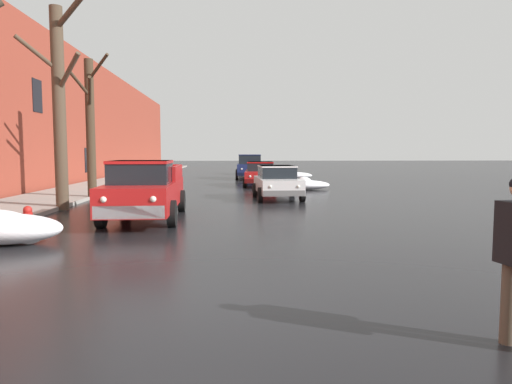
% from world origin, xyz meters
% --- Properties ---
extents(ground_plane, '(200.00, 200.00, 0.00)m').
position_xyz_m(ground_plane, '(0.00, 0.00, 0.00)').
color(ground_plane, black).
extents(left_sidewalk_slab, '(3.34, 80.00, 0.13)m').
position_xyz_m(left_sidewalk_slab, '(-6.84, 18.00, 0.07)').
color(left_sidewalk_slab, gray).
rests_on(left_sidewalk_slab, ground).
extents(brick_townhouse_facade, '(0.63, 80.00, 8.33)m').
position_xyz_m(brick_townhouse_facade, '(-9.01, 18.00, 4.17)').
color(brick_townhouse_facade, brown).
rests_on(brick_townhouse_facade, ground).
extents(snow_bank_near_corner_left, '(2.62, 1.32, 0.67)m').
position_xyz_m(snow_bank_near_corner_left, '(-4.25, 4.23, 0.33)').
color(snow_bank_near_corner_left, white).
rests_on(snow_bank_near_corner_left, ground).
extents(snow_bank_along_left_kerb, '(2.98, 1.34, 0.70)m').
position_xyz_m(snow_bank_along_left_kerb, '(4.52, 18.22, 0.28)').
color(snow_bank_along_left_kerb, white).
rests_on(snow_bank_along_left_kerb, ground).
extents(snow_bank_mid_block_left, '(1.73, 1.25, 0.80)m').
position_xyz_m(snow_bank_mid_block_left, '(-4.99, 29.48, 0.38)').
color(snow_bank_mid_block_left, white).
rests_on(snow_bank_mid_block_left, ground).
extents(snow_bank_near_corner_right, '(3.19, 1.18, 0.63)m').
position_xyz_m(snow_bank_near_corner_right, '(5.14, 27.73, 0.28)').
color(snow_bank_near_corner_right, white).
rests_on(snow_bank_near_corner_right, ground).
extents(bare_tree_second_along_sidewalk, '(2.67, 1.44, 7.24)m').
position_xyz_m(bare_tree_second_along_sidewalk, '(-5.07, 10.23, 3.67)').
color(bare_tree_second_along_sidewalk, '#4C3D2D').
rests_on(bare_tree_second_along_sidewalk, ground).
extents(bare_tree_mid_block, '(1.47, 1.81, 5.90)m').
position_xyz_m(bare_tree_mid_block, '(-5.09, 13.71, 3.09)').
color(bare_tree_mid_block, '#423323').
rests_on(bare_tree_mid_block, ground).
extents(pickup_truck_red_approaching_near_lane, '(2.17, 5.48, 1.76)m').
position_xyz_m(pickup_truck_red_approaching_near_lane, '(-1.83, 7.81, 0.88)').
color(pickup_truck_red_approaching_near_lane, red).
rests_on(pickup_truck_red_approaching_near_lane, ground).
extents(sedan_white_parked_kerbside_close, '(1.98, 4.15, 1.42)m').
position_xyz_m(sedan_white_parked_kerbside_close, '(2.69, 13.61, 0.75)').
color(sedan_white_parked_kerbside_close, silver).
rests_on(sedan_white_parked_kerbside_close, ground).
extents(sedan_red_parked_kerbside_mid, '(2.15, 4.49, 1.42)m').
position_xyz_m(sedan_red_parked_kerbside_mid, '(2.47, 21.22, 0.75)').
color(sedan_red_parked_kerbside_mid, red).
rests_on(sedan_red_parked_kerbside_mid, ground).
extents(suv_darkblue_parked_far_down_block, '(2.09, 4.65, 1.82)m').
position_xyz_m(suv_darkblue_parked_far_down_block, '(2.13, 28.41, 0.99)').
color(suv_darkblue_parked_far_down_block, navy).
rests_on(suv_darkblue_parked_far_down_block, ground).
extents(sedan_grey_queued_behind_truck, '(2.20, 4.46, 1.42)m').
position_xyz_m(sedan_grey_queued_behind_truck, '(2.53, 35.61, 0.75)').
color(sedan_grey_queued_behind_truck, slate).
rests_on(sedan_grey_queued_behind_truck, ground).
extents(fire_hydrant, '(0.42, 0.22, 0.71)m').
position_xyz_m(fire_hydrant, '(-4.18, 5.33, 0.36)').
color(fire_hydrant, '#B21E19').
rests_on(fire_hydrant, ground).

